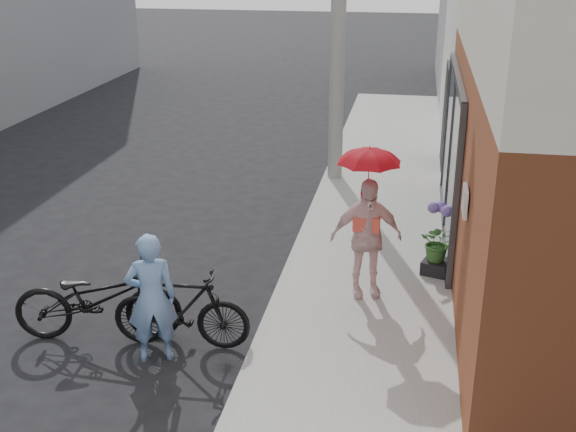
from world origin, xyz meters
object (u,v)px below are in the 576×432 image
(officer, at_px, (151,298))
(bike_left, at_px, (98,299))
(planter, at_px, (436,267))
(bike_right, at_px, (181,309))
(kimono_woman, at_px, (366,238))

(officer, relative_size, bike_left, 0.78)
(bike_left, height_order, planter, bike_left)
(bike_right, relative_size, kimono_woman, 1.02)
(bike_right, height_order, planter, bike_right)
(bike_left, xyz_separation_m, kimono_woman, (3.02, 1.48, 0.39))
(bike_right, height_order, kimono_woman, kimono_woman)
(bike_right, distance_m, kimono_woman, 2.53)
(bike_left, relative_size, planter, 5.50)
(bike_left, bearing_deg, planter, -71.50)
(bike_left, bearing_deg, officer, -123.39)
(bike_left, bearing_deg, kimono_woman, -75.15)
(bike_left, height_order, kimono_woman, kimono_woman)
(officer, height_order, bike_left, officer)
(officer, xyz_separation_m, kimono_woman, (2.22, 1.80, 0.14))
(bike_left, distance_m, planter, 4.58)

